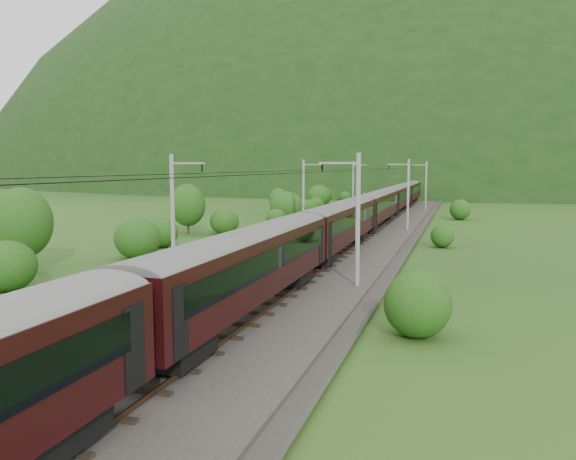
% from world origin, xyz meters
% --- Properties ---
extents(ground, '(600.00, 600.00, 0.00)m').
position_xyz_m(ground, '(0.00, 0.00, 0.00)').
color(ground, '#1F4816').
rests_on(ground, ground).
extents(railbed, '(14.00, 220.00, 0.30)m').
position_xyz_m(railbed, '(0.00, 10.00, 0.15)').
color(railbed, '#38332D').
rests_on(railbed, ground).
extents(track_left, '(2.40, 220.00, 0.27)m').
position_xyz_m(track_left, '(-2.40, 10.00, 0.37)').
color(track_left, brown).
rests_on(track_left, railbed).
extents(track_right, '(2.40, 220.00, 0.27)m').
position_xyz_m(track_right, '(2.40, 10.00, 0.37)').
color(track_right, brown).
rests_on(track_right, railbed).
extents(catenary_left, '(2.54, 192.28, 8.00)m').
position_xyz_m(catenary_left, '(-6.12, 32.00, 4.50)').
color(catenary_left, gray).
rests_on(catenary_left, railbed).
extents(catenary_right, '(2.54, 192.28, 8.00)m').
position_xyz_m(catenary_right, '(6.12, 32.00, 4.50)').
color(catenary_right, gray).
rests_on(catenary_right, railbed).
extents(overhead_wires, '(4.83, 198.00, 0.03)m').
position_xyz_m(overhead_wires, '(0.00, 10.00, 7.10)').
color(overhead_wires, black).
rests_on(overhead_wires, ground).
extents(mountain_main, '(504.00, 360.00, 244.00)m').
position_xyz_m(mountain_main, '(0.00, 260.00, 0.00)').
color(mountain_main, black).
rests_on(mountain_main, ground).
extents(mountain_ridge, '(336.00, 280.00, 132.00)m').
position_xyz_m(mountain_ridge, '(-120.00, 300.00, 0.00)').
color(mountain_ridge, black).
rests_on(mountain_ridge, ground).
extents(train, '(2.79, 153.38, 4.84)m').
position_xyz_m(train, '(2.40, 33.31, 3.34)').
color(train, black).
rests_on(train, ground).
extents(hazard_post_near, '(0.15, 0.15, 1.45)m').
position_xyz_m(hazard_post_near, '(-0.58, 44.99, 1.02)').
color(hazard_post_near, red).
rests_on(hazard_post_near, railbed).
extents(hazard_post_far, '(0.17, 0.17, 1.57)m').
position_xyz_m(hazard_post_far, '(0.01, 54.44, 1.09)').
color(hazard_post_far, red).
rests_on(hazard_post_far, railbed).
extents(signal, '(0.26, 0.26, 2.32)m').
position_xyz_m(signal, '(-4.94, 68.74, 1.66)').
color(signal, black).
rests_on(signal, railbed).
extents(vegetation_left, '(13.57, 148.34, 6.05)m').
position_xyz_m(vegetation_left, '(-13.81, 18.15, 2.13)').
color(vegetation_left, '#234813').
rests_on(vegetation_left, ground).
extents(vegetation_right, '(4.62, 93.62, 2.68)m').
position_xyz_m(vegetation_right, '(11.17, 12.60, 1.22)').
color(vegetation_right, '#234813').
rests_on(vegetation_right, ground).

